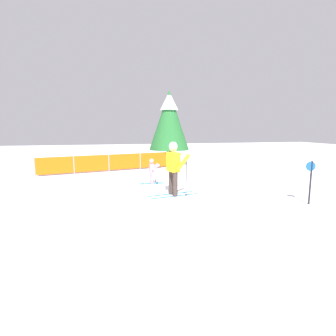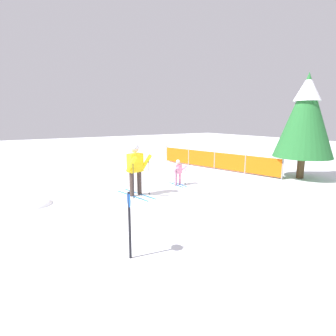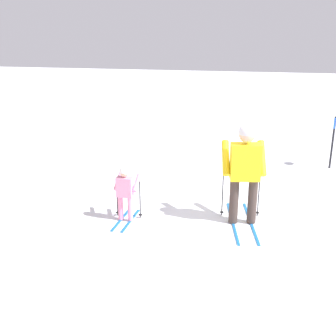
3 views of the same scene
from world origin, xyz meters
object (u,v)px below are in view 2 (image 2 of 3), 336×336
safety_fence (215,160)px  conifer_far (306,114)px  skier_adult (136,165)px  trail_marker (129,217)px  skier_child (178,170)px

safety_fence → conifer_far: conifer_far is taller
safety_fence → conifer_far: 4.72m
skier_adult → trail_marker: (3.73, -1.97, -0.27)m
skier_adult → safety_fence: 6.06m
skier_adult → trail_marker: skier_adult is taller
skier_child → skier_adult: bearing=-78.6°
skier_adult → conifer_far: bearing=66.5°
skier_adult → safety_fence: skier_adult is taller
skier_adult → safety_fence: bearing=99.2°
skier_child → conifer_far: 6.10m
skier_adult → safety_fence: (-2.11, 5.65, -0.60)m
skier_child → trail_marker: 5.78m
skier_adult → trail_marker: size_ratio=1.39×
skier_child → safety_fence: bearing=116.3°
skier_adult → safety_fence: size_ratio=0.26×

